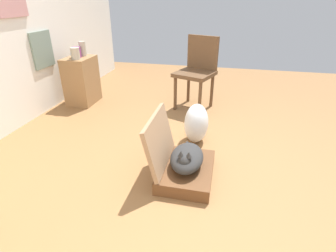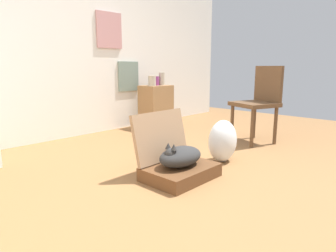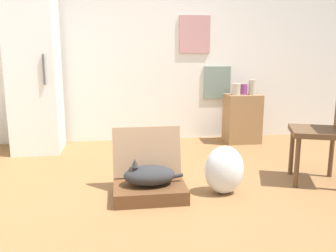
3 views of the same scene
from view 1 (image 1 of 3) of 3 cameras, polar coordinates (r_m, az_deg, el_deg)
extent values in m
plane|color=olive|center=(2.56, 6.10, -8.06)|extent=(7.68, 7.68, 0.00)
cube|color=gray|center=(3.93, -25.71, 14.75)|extent=(0.39, 0.02, 0.46)
cube|color=brown|center=(2.35, 4.02, -9.80)|extent=(0.61, 0.45, 0.12)
cube|color=#9B7756|center=(2.23, -1.86, -3.17)|extent=(0.61, 0.14, 0.45)
ellipsoid|color=#2D2D2D|center=(2.27, 4.13, -6.93)|extent=(0.44, 0.28, 0.17)
sphere|color=#2D2D2D|center=(2.15, 3.65, -7.77)|extent=(0.12, 0.12, 0.12)
cone|color=#2D2D2D|center=(2.10, 4.57, -6.24)|extent=(0.05, 0.05, 0.05)
cone|color=#2D2D2D|center=(2.11, 2.85, -6.04)|extent=(0.05, 0.05, 0.05)
cylinder|color=#2D2D2D|center=(2.46, 3.86, -5.12)|extent=(0.20, 0.03, 0.07)
ellipsoid|color=silver|center=(2.83, 6.19, 0.58)|extent=(0.35, 0.26, 0.43)
cube|color=olive|center=(4.07, -18.31, 9.39)|extent=(0.47, 0.35, 0.67)
cylinder|color=#B7AD99|center=(3.86, -19.58, 14.67)|extent=(0.12, 0.12, 0.15)
cylinder|color=#B7AD99|center=(4.06, -18.13, 15.74)|extent=(0.09, 0.09, 0.20)
cylinder|color=#8C387A|center=(3.98, -19.28, 14.96)|extent=(0.12, 0.12, 0.14)
cylinder|color=brown|center=(3.64, 1.59, 7.09)|extent=(0.04, 0.04, 0.47)
cylinder|color=brown|center=(3.47, 6.96, 5.91)|extent=(0.04, 0.04, 0.47)
cylinder|color=brown|center=(3.95, 4.48, 8.62)|extent=(0.04, 0.04, 0.47)
cylinder|color=brown|center=(3.79, 9.53, 7.57)|extent=(0.04, 0.04, 0.47)
cube|color=brown|center=(3.63, 5.83, 11.23)|extent=(0.61, 0.61, 0.05)
cube|color=brown|center=(3.76, 7.56, 15.60)|extent=(0.19, 0.44, 0.45)
camera|label=2|loc=(1.44, 92.08, -23.43)|focal=31.94mm
camera|label=3|loc=(3.08, 71.00, 4.32)|focal=38.00mm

